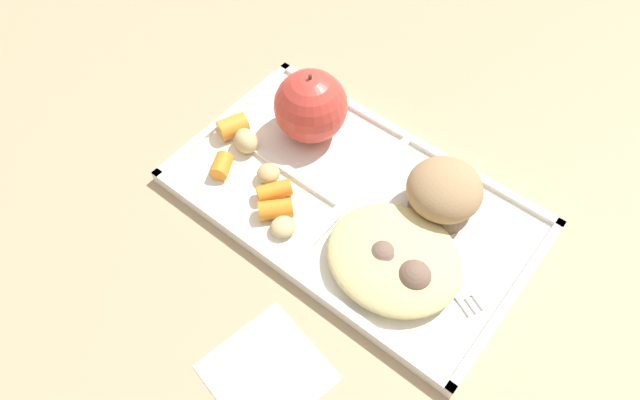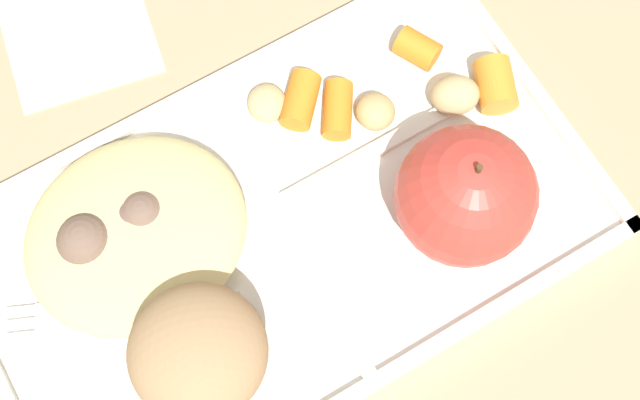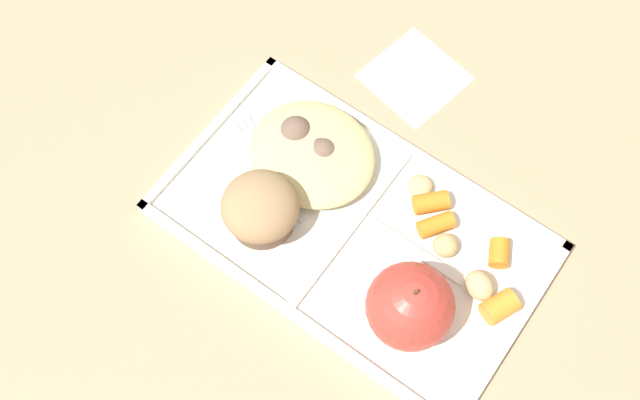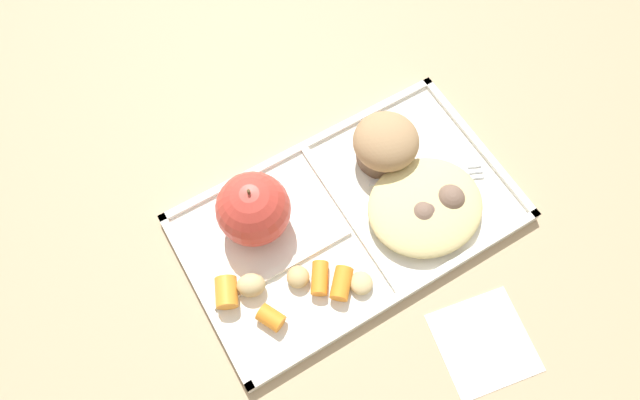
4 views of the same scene
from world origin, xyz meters
name	(u,v)px [view 2 (image 2 of 4)]	position (x,y,z in m)	size (l,w,h in m)	color
ground	(283,234)	(0.00, 0.00, 0.00)	(6.00, 6.00, 0.00)	tan
lunch_tray	(284,230)	(0.00, 0.00, 0.01)	(0.40, 0.23, 0.02)	white
green_apple	(465,196)	(-0.10, 0.05, 0.05)	(0.09, 0.09, 0.09)	#C63D33
bran_muffin	(199,354)	(0.08, 0.05, 0.04)	(0.08, 0.08, 0.06)	brown
carrot_slice_tilted	(338,110)	(-0.07, -0.05, 0.02)	(0.02, 0.02, 0.04)	orange
carrot_slice_center	(418,49)	(-0.14, -0.06, 0.02)	(0.02, 0.02, 0.03)	orange
carrot_slice_edge	(300,100)	(-0.05, -0.07, 0.02)	(0.02, 0.02, 0.04)	orange
carrot_slice_diagonal	(496,85)	(-0.17, -0.01, 0.02)	(0.03, 0.03, 0.03)	orange
potato_chunk_large	(267,103)	(-0.03, -0.08, 0.02)	(0.03, 0.03, 0.02)	tan
potato_chunk_golden	(375,112)	(-0.09, -0.04, 0.02)	(0.03, 0.03, 0.02)	tan
potato_chunk_small	(455,95)	(-0.14, -0.02, 0.02)	(0.03, 0.03, 0.03)	tan
egg_noodle_pile	(136,233)	(0.08, -0.04, 0.03)	(0.14, 0.13, 0.03)	#D6C684
meatball_center	(144,215)	(0.07, -0.05, 0.03)	(0.03, 0.03, 0.03)	#755B4C
meatball_side	(87,242)	(0.11, -0.05, 0.03)	(0.04, 0.04, 0.04)	#755B4C
meatball_front	(136,219)	(0.08, -0.05, 0.03)	(0.03, 0.03, 0.03)	brown
plastic_fork	(105,312)	(0.12, -0.01, 0.01)	(0.14, 0.07, 0.00)	silver
paper_napkin	(78,31)	(0.05, -0.20, 0.00)	(0.10, 0.10, 0.00)	white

